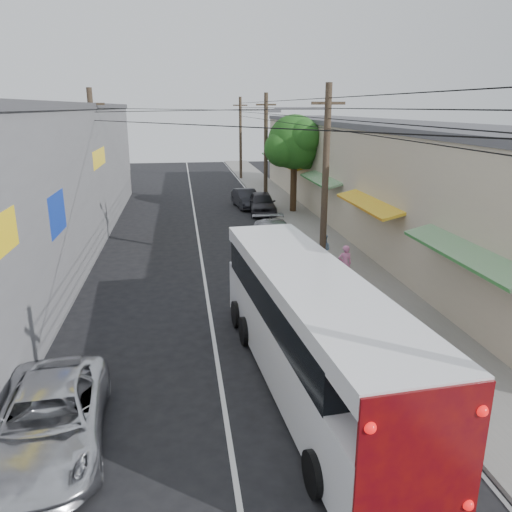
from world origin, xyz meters
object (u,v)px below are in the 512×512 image
Objects in this scene: parked_suv at (275,237)px; pedestrian_far at (323,250)px; coach_bus at (308,327)px; parked_car_mid at (262,203)px; pedestrian_near at (345,264)px; parked_car_far at (246,198)px; jeepney at (49,419)px.

parked_suv is 3.39× the size of pedestrian_far.
pedestrian_far reaches higher than parked_suv.
parked_suv is (1.54, 12.67, -0.88)m from coach_bus.
coach_bus is 12.79m from parked_suv.
parked_car_mid is 12.45m from pedestrian_far.
pedestrian_near is (1.07, -14.70, 0.17)m from parked_car_mid.
pedestrian_near is (1.87, -17.00, 0.25)m from parked_car_far.
coach_bus is 2.72× the size of parked_car_far.
parked_car_far is (1.54, 24.21, -0.95)m from coach_bus.
pedestrian_far is (0.80, -12.43, 0.12)m from parked_car_mid.
parked_car_far is at bearing 81.85° from coach_bus.
parked_suv is 1.16× the size of parked_car_mid.
parked_car_far is at bearing 90.46° from parked_suv.
coach_bus is 2.52× the size of parked_car_mid.
jeepney is 25.10m from parked_car_mid.
jeepney is (-6.06, -1.74, -0.93)m from coach_bus.
coach_bus is 2.18× the size of parked_suv.
parked_car_mid is 2.44m from parked_car_far.
pedestrian_near is at bearing -82.51° from parked_car_mid.
parked_car_far is (0.00, 11.54, -0.07)m from parked_suv.
parked_suv is 9.28m from parked_car_mid.
parked_suv is 3.57m from pedestrian_far.
jeepney is 1.13× the size of parked_car_mid.
parked_car_mid is (8.40, 23.65, 0.06)m from jeepney.
parked_suv is at bearing -91.61° from parked_car_mid.
coach_bus is 7.39× the size of pedestrian_far.
parked_suv is 1.25× the size of parked_car_far.
jeepney is at bearing -168.50° from coach_bus.
parked_suv is at bearing 57.60° from jeepney.
parked_car_mid is at bearing 79.39° from coach_bus.
parked_suv is 11.54m from parked_car_far.
pedestrian_far reaches higher than parked_car_far.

